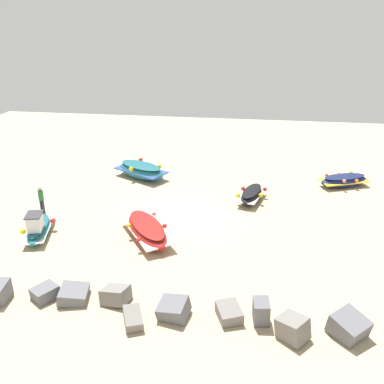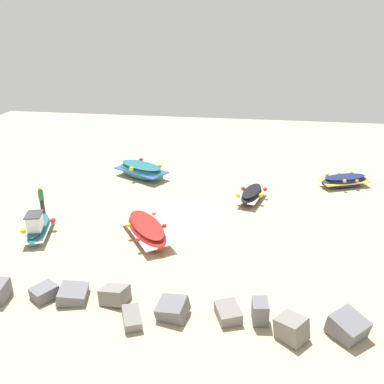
{
  "view_description": "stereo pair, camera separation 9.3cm",
  "coord_description": "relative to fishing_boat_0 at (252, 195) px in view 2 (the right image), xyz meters",
  "views": [
    {
      "loc": [
        -4.38,
        23.47,
        11.55
      ],
      "look_at": [
        -0.53,
        -1.85,
        0.9
      ],
      "focal_mm": 39.65,
      "sensor_mm": 36.0,
      "label": 1
    },
    {
      "loc": [
        -4.48,
        23.45,
        11.55
      ],
      "look_at": [
        -0.53,
        -1.85,
        0.9
      ],
      "focal_mm": 39.65,
      "sensor_mm": 36.0,
      "label": 2
    }
  ],
  "objects": [
    {
      "name": "fishing_boat_1",
      "position": [
        11.77,
        6.82,
        0.05
      ],
      "size": [
        2.04,
        3.66,
        1.65
      ],
      "rotation": [
        0.0,
        0.0,
        1.84
      ],
      "color": "#1E6670",
      "rests_on": "ground_plane"
    },
    {
      "name": "fishing_boat_3",
      "position": [
        5.67,
        6.06,
        0.04
      ],
      "size": [
        3.96,
        4.7,
        1.01
      ],
      "rotation": [
        0.0,
        0.0,
        5.32
      ],
      "color": "maroon",
      "rests_on": "ground_plane"
    },
    {
      "name": "fishing_boat_4",
      "position": [
        8.51,
        -3.27,
        0.15
      ],
      "size": [
        4.63,
        3.68,
        1.18
      ],
      "rotation": [
        0.0,
        0.0,
        2.63
      ],
      "color": "#1E6670",
      "rests_on": "ground_plane"
    },
    {
      "name": "breakwater_rocks",
      "position": [
        4.71,
        12.48,
        -0.09
      ],
      "size": [
        21.36,
        2.7,
        1.29
      ],
      "color": "slate",
      "rests_on": "ground_plane"
    },
    {
      "name": "fishing_boat_2",
      "position": [
        -6.63,
        -3.75,
        -0.0
      ],
      "size": [
        3.88,
        2.64,
        0.92
      ],
      "rotation": [
        0.0,
        0.0,
        3.54
      ],
      "color": "navy",
      "rests_on": "ground_plane"
    },
    {
      "name": "person_walking",
      "position": [
        13.03,
        3.84,
        0.56
      ],
      "size": [
        0.32,
        0.32,
        1.76
      ],
      "rotation": [
        0.0,
        0.0,
        4.62
      ],
      "color": "#2D2D38",
      "rests_on": "ground_plane"
    },
    {
      "name": "ground_plane",
      "position": [
        4.39,
        3.01,
        -0.46
      ],
      "size": [
        55.44,
        55.44,
        0.0
      ],
      "primitive_type": "plane",
      "color": "tan"
    },
    {
      "name": "fishing_boat_0",
      "position": [
        0.0,
        0.0,
        0.0
      ],
      "size": [
        2.05,
        3.42,
        0.86
      ],
      "rotation": [
        0.0,
        0.0,
        1.32
      ],
      "color": "black",
      "rests_on": "ground_plane"
    }
  ]
}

